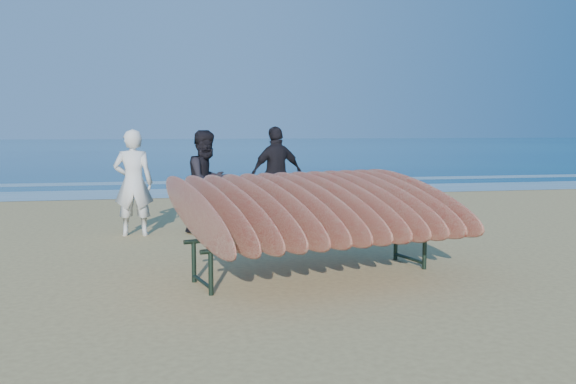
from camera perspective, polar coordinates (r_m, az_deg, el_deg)
The scene contains 8 objects.
ground at distance 8.13m, azimuth 1.12°, elevation -7.26°, with size 120.00×120.00×0.00m, color tan.
ocean at distance 62.77m, azimuth -9.83°, elevation 4.20°, with size 160.00×160.00×0.00m, color navy.
foam_near at distance 17.90m, azimuth -5.82°, elevation 0.01°, with size 160.00×160.00×0.00m, color white.
foam_far at distance 21.37m, azimuth -6.73°, elevation 0.96°, with size 160.00×160.00×0.00m, color white.
surfboard_rack at distance 7.66m, azimuth 2.50°, elevation -1.36°, with size 3.75×3.46×1.41m.
person_white at distance 10.86m, azimuth -14.27°, elevation 0.84°, with size 0.67×0.44×1.85m, color silver.
person_dark_a at distance 11.02m, azimuth -7.59°, elevation 1.00°, with size 0.89×0.69×1.83m, color black.
person_dark_b at distance 12.23m, azimuth -1.06°, elevation 1.71°, with size 1.11×0.46×1.90m, color black.
Camera 1 is at (-1.71, -7.72, 1.86)m, focal length 38.00 mm.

